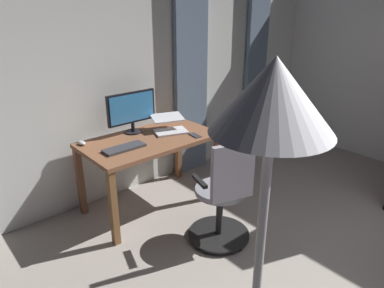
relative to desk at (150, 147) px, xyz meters
name	(u,v)px	position (x,y,z in m)	size (l,w,h in m)	color
back_room_partition	(159,68)	(-0.51, -0.52, 0.66)	(5.08, 0.10, 2.64)	silver
curtain_left_panel	(256,67)	(-2.08, -0.41, 0.52)	(0.37, 0.06, 2.36)	slate
curtain_right_panel	(191,78)	(-0.90, -0.41, 0.52)	(0.47, 0.06, 2.36)	slate
desk	(150,147)	(0.00, 0.00, 0.00)	(1.33, 0.75, 0.76)	brown
office_chair	(224,198)	(-0.11, 0.93, -0.21)	(0.56, 0.56, 1.00)	black
computer_monitor	(132,109)	(0.03, -0.26, 0.35)	(0.54, 0.18, 0.43)	black
computer_keyboard	(124,148)	(0.34, 0.08, 0.11)	(0.40, 0.15, 0.02)	#333338
laptop	(169,126)	(-0.28, -0.04, 0.15)	(0.42, 0.42, 0.15)	silver
computer_mouse	(82,143)	(0.58, -0.28, 0.12)	(0.06, 0.10, 0.04)	#B7BCC1
cell_phone_by_monitor	(195,135)	(-0.39, 0.24, 0.10)	(0.07, 0.14, 0.01)	#333338
floor_lamp	(268,152)	(1.06, 2.21, 0.96)	(0.35, 0.35, 1.89)	black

